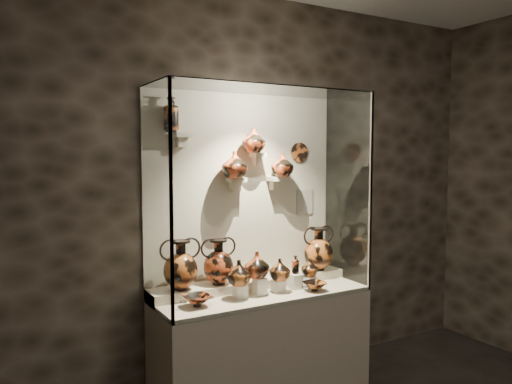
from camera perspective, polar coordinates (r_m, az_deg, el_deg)
wall_back at (r=4.11m, az=-1.57°, el=0.09°), size 5.00×0.02×3.20m
plinth at (r=4.11m, az=0.67°, el=-17.13°), size 1.70×0.60×0.80m
front_tier at (r=3.98m, az=0.68°, el=-11.57°), size 1.68×0.58×0.03m
rear_tier at (r=4.12m, az=-0.58°, el=-10.51°), size 1.70×0.25×0.10m
back_panel at (r=4.11m, az=-1.53°, el=0.09°), size 1.70×0.03×1.60m
glass_front at (r=3.59m, az=3.08°, el=-0.58°), size 1.70×0.01×1.60m
glass_left at (r=3.49m, az=-11.39°, el=-0.81°), size 0.01×0.60×1.60m
glass_right at (r=4.33m, az=10.40°, el=0.24°), size 0.01×0.60×1.60m
glass_top at (r=3.85m, az=0.70°, el=11.65°), size 1.70×0.60×0.01m
frame_post_left at (r=3.22m, az=-9.67°, el=-1.23°), size 0.02×0.02×1.60m
frame_post_right at (r=4.10m, az=12.94°, el=-0.03°), size 0.02×0.02×1.60m
pedestal_a at (r=3.82m, az=-1.84°, el=-11.26°), size 0.09×0.09×0.10m
pedestal_b at (r=3.89m, az=0.41°, el=-10.72°), size 0.09×0.09×0.13m
pedestal_c at (r=3.98m, az=2.56°, el=-10.66°), size 0.09×0.09×0.09m
pedestal_d at (r=4.06m, az=4.50°, el=-10.14°), size 0.09×0.09×0.12m
pedestal_e at (r=4.15m, az=6.13°, el=-10.14°), size 0.09×0.09×0.08m
bracket_ul at (r=3.80m, az=-8.38°, el=6.46°), size 0.14×0.12×0.04m
bracket_ca at (r=3.99m, az=-2.30°, el=1.39°), size 0.14×0.12×0.04m
bracket_cb at (r=4.08m, az=0.20°, el=4.27°), size 0.10×0.12×0.04m
bracket_cc at (r=4.18m, az=2.34°, el=1.53°), size 0.14×0.12×0.04m
amphora_left at (r=3.77m, az=-8.59°, el=-8.23°), size 0.38×0.38×0.38m
amphora_mid at (r=3.90m, az=-4.33°, el=-7.93°), size 0.38×0.38×0.35m
amphora_right at (r=4.38m, az=7.14°, el=-6.44°), size 0.39×0.39×0.37m
jug_a at (r=3.76m, az=-1.98°, el=-9.22°), size 0.23×0.23×0.19m
jug_b at (r=3.86m, az=0.09°, el=-8.32°), size 0.21×0.21×0.20m
jug_c at (r=3.94m, az=2.72°, el=-8.85°), size 0.21×0.21×0.17m
jug_e at (r=4.14m, az=6.12°, el=-8.57°), size 0.17×0.17×0.15m
lekythos_small at (r=4.05m, az=4.50°, el=-8.14°), size 0.10×0.10×0.16m
kylix_left at (r=3.64m, az=-6.78°, el=-12.11°), size 0.29×0.26×0.10m
kylix_right at (r=4.02m, az=6.68°, el=-10.55°), size 0.24×0.21×0.09m
lekythos_tall at (r=3.77m, az=-9.64°, el=8.94°), size 0.15×0.15×0.29m
ovoid_vase_a at (r=3.92m, az=-2.48°, el=3.13°), size 0.25×0.25×0.21m
ovoid_vase_b at (r=4.01m, az=-0.28°, el=5.92°), size 0.21×0.21×0.20m
ovoid_vase_c at (r=4.15m, az=3.01°, el=3.11°), size 0.20×0.20×0.20m
wall_plate at (r=4.36m, az=4.96°, el=4.55°), size 0.17×0.02×0.17m
info_placard at (r=4.42m, az=5.56°, el=-1.12°), size 0.17×0.01×0.22m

